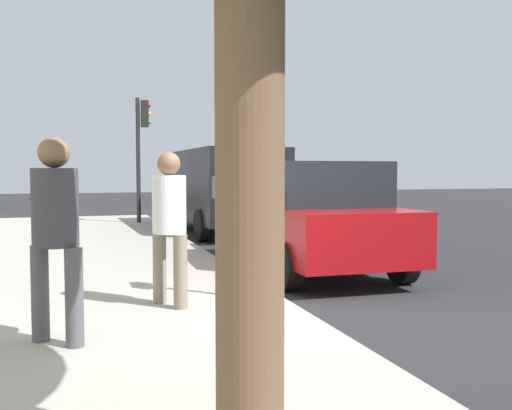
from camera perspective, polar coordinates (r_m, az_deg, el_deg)
The scene contains 7 objects.
ground_plane at distance 6.00m, azimuth 5.29°, elevation -12.21°, with size 80.00×80.00×0.00m, color #232326.
parking_meter at distance 6.63m, azimuth -3.71°, elevation -0.49°, with size 0.36×0.12×1.41m.
pedestrian_at_meter at distance 6.12m, azimuth -8.86°, elevation -1.22°, with size 0.47×0.37×1.68m.
pedestrian_bystander at distance 4.99m, azimuth -19.84°, elevation -1.74°, with size 0.41×0.43×1.76m.
parked_sedan_near at distance 9.13m, azimuth 5.62°, elevation -1.14°, with size 4.45×2.07×1.77m.
parked_van_far at distance 14.80m, azimuth -3.66°, elevation 1.99°, with size 5.27×2.27×2.18m.
traffic_signal at distance 16.53m, azimuth -11.63°, elevation 6.65°, with size 0.24×0.44×3.60m.
Camera 1 is at (-5.31, 2.28, 1.61)m, focal length 39.09 mm.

